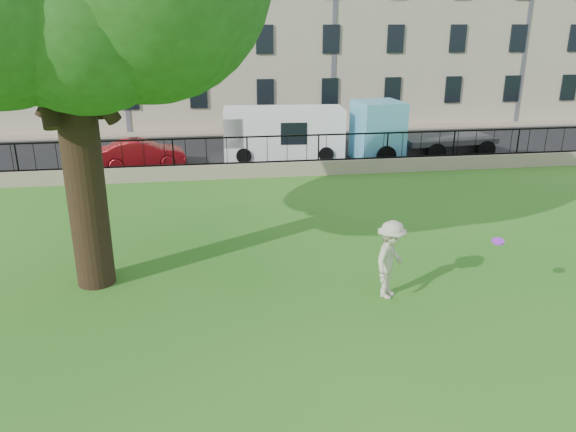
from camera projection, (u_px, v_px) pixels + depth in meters
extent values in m
plane|color=#26701A|center=(292.00, 320.00, 12.27)|extent=(120.00, 120.00, 0.00)
cube|color=gray|center=(248.00, 170.00, 23.38)|extent=(50.00, 0.40, 0.60)
cube|color=black|center=(247.00, 163.00, 23.27)|extent=(50.00, 0.05, 0.06)
cube|color=black|center=(247.00, 137.00, 22.92)|extent=(50.00, 0.05, 0.06)
cube|color=black|center=(240.00, 152.00, 27.87)|extent=(60.00, 9.00, 0.01)
cube|color=gray|center=(234.00, 132.00, 32.71)|extent=(60.00, 1.40, 0.12)
cube|color=#B8AC92|center=(226.00, 16.00, 35.91)|extent=(56.00, 10.00, 13.00)
cylinder|color=black|center=(86.00, 187.00, 13.20)|extent=(0.91, 0.91, 4.98)
imported|color=beige|center=(391.00, 260.00, 13.02)|extent=(1.31, 1.39, 1.88)
cylinder|color=#9F29E8|center=(498.00, 241.00, 12.30)|extent=(0.30, 0.29, 0.12)
imported|color=maroon|center=(142.00, 154.00, 24.89)|extent=(3.89, 1.76, 1.24)
cube|color=white|center=(284.00, 133.00, 26.55)|extent=(5.73, 2.59, 2.35)
cube|color=#5EB5DC|center=(422.00, 129.00, 26.46)|extent=(6.70, 2.88, 2.74)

